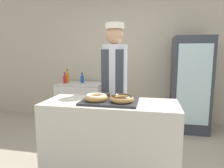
% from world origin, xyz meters
% --- Properties ---
extents(wall_back, '(8.00, 0.06, 2.70)m').
position_xyz_m(wall_back, '(0.00, 2.13, 1.35)').
color(wall_back, '#BCB29E').
rests_on(wall_back, ground_plane).
extents(display_counter, '(1.44, 0.58, 0.89)m').
position_xyz_m(display_counter, '(0.00, 0.00, 0.45)').
color(display_counter, beige).
rests_on(display_counter, ground_plane).
extents(serving_tray, '(0.59, 0.46, 0.02)m').
position_xyz_m(serving_tray, '(0.00, 0.00, 0.90)').
color(serving_tray, '#2D2D33').
rests_on(serving_tray, display_counter).
extents(donut_light_glaze, '(0.24, 0.24, 0.07)m').
position_xyz_m(donut_light_glaze, '(-0.14, -0.06, 0.95)').
color(donut_light_glaze, tan).
rests_on(donut_light_glaze, serving_tray).
extents(donut_chocolate_glaze, '(0.24, 0.24, 0.07)m').
position_xyz_m(donut_chocolate_glaze, '(0.14, -0.06, 0.95)').
color(donut_chocolate_glaze, tan).
rests_on(donut_chocolate_glaze, serving_tray).
extents(brownie_back_left, '(0.09, 0.09, 0.03)m').
position_xyz_m(brownie_back_left, '(-0.09, 0.17, 0.93)').
color(brownie_back_left, '#382111').
rests_on(brownie_back_left, serving_tray).
extents(brownie_back_right, '(0.09, 0.09, 0.03)m').
position_xyz_m(brownie_back_right, '(0.09, 0.17, 0.93)').
color(brownie_back_right, '#382111').
rests_on(brownie_back_right, serving_tray).
extents(baker_person, '(0.34, 0.34, 1.80)m').
position_xyz_m(baker_person, '(-0.07, 0.61, 0.97)').
color(baker_person, '#4C4C51').
rests_on(baker_person, ground_plane).
extents(beverage_fridge, '(0.65, 0.61, 1.71)m').
position_xyz_m(beverage_fridge, '(1.11, 1.74, 0.85)').
color(beverage_fridge, '#333842').
rests_on(beverage_fridge, ground_plane).
extents(chest_freezer, '(0.88, 0.65, 0.81)m').
position_xyz_m(chest_freezer, '(-0.97, 1.74, 0.41)').
color(chest_freezer, silver).
rests_on(chest_freezer, ground_plane).
extents(bottle_orange, '(0.07, 0.07, 0.27)m').
position_xyz_m(bottle_orange, '(-1.30, 1.81, 0.92)').
color(bottle_orange, orange).
rests_on(bottle_orange, chest_freezer).
extents(bottle_red, '(0.07, 0.07, 0.22)m').
position_xyz_m(bottle_red, '(-1.30, 1.68, 0.90)').
color(bottle_red, red).
rests_on(bottle_red, chest_freezer).
extents(bottle_blue, '(0.07, 0.07, 0.21)m').
position_xyz_m(bottle_blue, '(-0.97, 1.81, 0.89)').
color(bottle_blue, '#1E4CB2').
rests_on(bottle_blue, chest_freezer).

